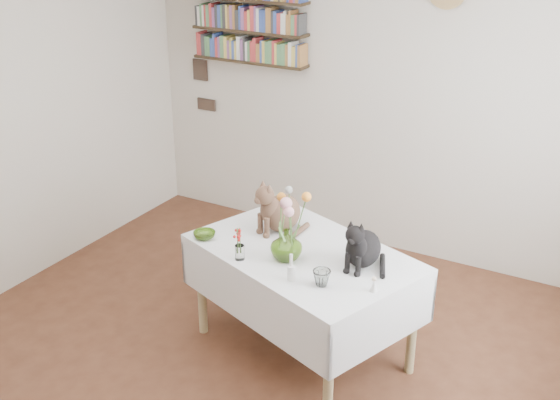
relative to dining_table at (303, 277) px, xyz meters
The scene contains 13 objects.
room 0.98m from the dining_table, 107.38° to the right, with size 4.08×4.58×2.58m.
dining_table is the anchor object (origin of this frame).
tabby_cat 0.47m from the dining_table, 142.10° to the left, with size 0.23×0.30×0.35m, color brown, non-canonical shape.
black_cat 0.50m from the dining_table, ahead, with size 0.21×0.27×0.32m, color black, non-canonical shape.
flower_vase 0.30m from the dining_table, 105.27° to the right, with size 0.18×0.18×0.19m, color #8BBA41.
green_bowl 0.65m from the dining_table, 166.23° to the right, with size 0.14×0.14×0.04m, color #8BBA41.
drinking_glass 0.46m from the dining_table, 47.96° to the right, with size 0.10×0.10×0.09m, color white.
candlestick 0.41m from the dining_table, 73.17° to the right, with size 0.04×0.04×0.16m.
berry_jar 0.47m from the dining_table, 135.30° to the right, with size 0.06×0.06×0.22m.
porcelain_figurine 0.62m from the dining_table, 22.03° to the right, with size 0.05×0.05×0.09m.
flower_bouquet 0.53m from the dining_table, 106.88° to the right, with size 0.17×0.12×0.39m.
bookshelf_unit 2.39m from the dining_table, 130.48° to the left, with size 1.00×0.16×0.91m.
wall_art_plaques 2.50m from the dining_table, 138.95° to the left, with size 0.21×0.02×0.44m.
Camera 1 is at (1.89, -2.61, 2.63)m, focal length 45.00 mm.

